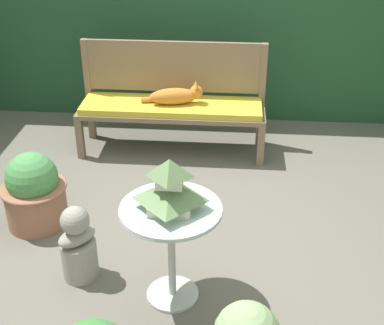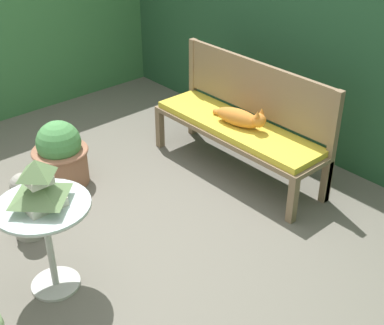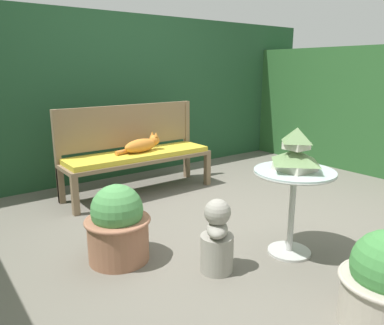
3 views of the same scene
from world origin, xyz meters
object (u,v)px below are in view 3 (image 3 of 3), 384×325
Objects in this scene: cat at (142,145)px; garden_bust at (217,239)px; garden_bench at (139,158)px; patio_table at (293,189)px; potted_plant_table_near at (118,226)px; pagoda_birdhouse at (296,153)px.

cat is 1.06× the size of garden_bust.
garden_bust is (-0.42, -1.75, -0.31)m from cat.
cat is (0.04, -0.01, 0.14)m from garden_bench.
garden_bench is 0.15m from cat.
patio_table is (0.18, -1.88, -0.04)m from cat.
garden_bench is 2.92× the size of potted_plant_table_near.
cat is 1.75× the size of pagoda_birdhouse.
garden_bust is at bearing -49.31° from potted_plant_table_near.
cat is at bearing 95.43° from patio_table.
patio_table is 1.28m from potted_plant_table_near.
patio_table is at bearing -95.84° from cat.
cat is at bearing 27.91° from garden_bust.
potted_plant_table_near is (-0.89, -1.21, -0.28)m from cat.
garden_bust is (-0.38, -1.75, -0.17)m from garden_bench.
garden_bench is 5.29× the size of pagoda_birdhouse.
pagoda_birdhouse is (0.00, 0.00, 0.27)m from patio_table.
garden_bench is at bearing 96.68° from pagoda_birdhouse.
patio_table reaches higher than potted_plant_table_near.
garden_bust is (-0.60, 0.13, -0.27)m from patio_table.
pagoda_birdhouse is 1.36m from potted_plant_table_near.
pagoda_birdhouse reaches higher than cat.
potted_plant_table_near is at bearing 147.71° from patio_table.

